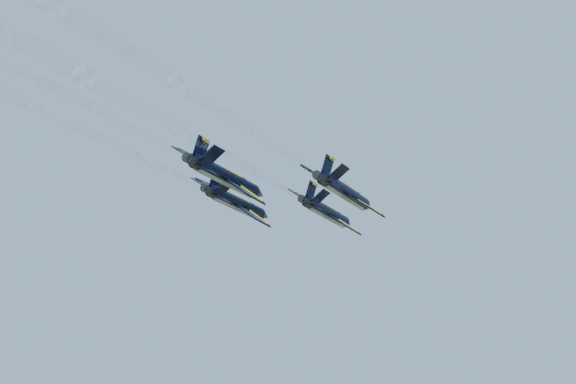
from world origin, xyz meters
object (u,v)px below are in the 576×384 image
(jet_left, at_px, (238,203))
(jet_right, at_px, (345,192))
(jet_lead, at_px, (327,213))
(jet_slot, at_px, (227,178))

(jet_left, height_order, jet_right, same)
(jet_lead, height_order, jet_left, same)
(jet_right, distance_m, jet_slot, 17.43)
(jet_right, height_order, jet_slot, same)
(jet_lead, bearing_deg, jet_left, -122.32)
(jet_slot, bearing_deg, jet_right, 58.66)
(jet_left, bearing_deg, jet_slot, -63.25)
(jet_left, relative_size, jet_slot, 1.00)
(jet_lead, relative_size, jet_slot, 1.00)
(jet_right, xyz_separation_m, jet_slot, (-10.89, -13.61, 0.00))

